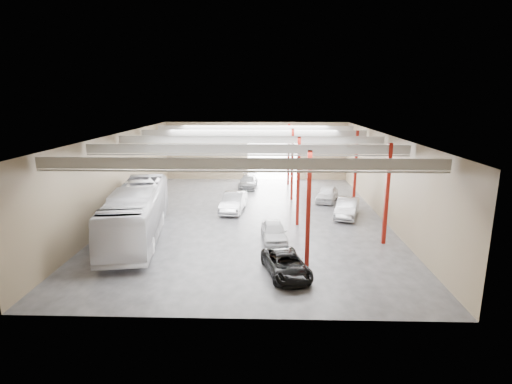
{
  "coord_description": "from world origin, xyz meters",
  "views": [
    {
      "loc": [
        1.41,
        -32.45,
        9.91
      ],
      "look_at": [
        0.46,
        -0.08,
        2.2
      ],
      "focal_mm": 28.0,
      "sensor_mm": 36.0,
      "label": 1
    }
  ],
  "objects_px": {
    "car_row_c": "(248,182)",
    "car_right_near": "(347,208)",
    "car_row_a": "(274,232)",
    "car_row_b": "(233,202)",
    "car_right_far": "(327,194)",
    "black_sedan": "(286,264)",
    "coach_bus": "(137,212)"
  },
  "relations": [
    {
      "from": "car_row_c",
      "to": "car_right_near",
      "type": "xyz_separation_m",
      "value": [
        8.93,
        -11.03,
        0.11
      ]
    },
    {
      "from": "coach_bus",
      "to": "black_sedan",
      "type": "xyz_separation_m",
      "value": [
        10.44,
        -6.08,
        -1.21
      ]
    },
    {
      "from": "car_row_b",
      "to": "black_sedan",
      "type": "bearing_deg",
      "value": -66.66
    },
    {
      "from": "car_row_b",
      "to": "car_row_c",
      "type": "height_order",
      "value": "car_row_b"
    },
    {
      "from": "car_row_b",
      "to": "car_right_far",
      "type": "height_order",
      "value": "car_row_b"
    },
    {
      "from": "car_row_c",
      "to": "car_right_near",
      "type": "height_order",
      "value": "car_right_near"
    },
    {
      "from": "black_sedan",
      "to": "car_right_far",
      "type": "height_order",
      "value": "car_right_far"
    },
    {
      "from": "car_row_a",
      "to": "car_right_far",
      "type": "bearing_deg",
      "value": 59.3
    },
    {
      "from": "car_right_near",
      "to": "car_right_far",
      "type": "height_order",
      "value": "car_right_near"
    },
    {
      "from": "black_sedan",
      "to": "car_right_far",
      "type": "relative_size",
      "value": 1.05
    },
    {
      "from": "car_right_far",
      "to": "coach_bus",
      "type": "bearing_deg",
      "value": -127.07
    },
    {
      "from": "car_right_near",
      "to": "car_row_c",
      "type": "bearing_deg",
      "value": 146.21
    },
    {
      "from": "coach_bus",
      "to": "car_row_a",
      "type": "height_order",
      "value": "coach_bus"
    },
    {
      "from": "coach_bus",
      "to": "car_right_near",
      "type": "xyz_separation_m",
      "value": [
        16.11,
        5.52,
        -1.06
      ]
    },
    {
      "from": "car_row_a",
      "to": "car_row_b",
      "type": "height_order",
      "value": "car_row_b"
    },
    {
      "from": "car_row_c",
      "to": "car_row_b",
      "type": "bearing_deg",
      "value": -91.74
    },
    {
      "from": "car_right_far",
      "to": "black_sedan",
      "type": "bearing_deg",
      "value": -88.05
    },
    {
      "from": "black_sedan",
      "to": "car_right_near",
      "type": "bearing_deg",
      "value": 50.22
    },
    {
      "from": "car_row_a",
      "to": "car_row_c",
      "type": "bearing_deg",
      "value": 93.47
    },
    {
      "from": "car_right_near",
      "to": "coach_bus",
      "type": "bearing_deg",
      "value": -143.89
    },
    {
      "from": "car_row_b",
      "to": "car_right_near",
      "type": "relative_size",
      "value": 1.06
    },
    {
      "from": "car_row_a",
      "to": "car_row_c",
      "type": "height_order",
      "value": "car_row_a"
    },
    {
      "from": "coach_bus",
      "to": "car_row_c",
      "type": "relative_size",
      "value": 2.85
    },
    {
      "from": "coach_bus",
      "to": "car_row_b",
      "type": "xyz_separation_m",
      "value": [
        6.33,
        6.96,
        -1.02
      ]
    },
    {
      "from": "black_sedan",
      "to": "car_right_far",
      "type": "distance_m",
      "value": 17.46
    },
    {
      "from": "black_sedan",
      "to": "car_row_b",
      "type": "xyz_separation_m",
      "value": [
        -4.12,
        13.04,
        0.19
      ]
    },
    {
      "from": "car_row_b",
      "to": "car_right_far",
      "type": "relative_size",
      "value": 1.15
    },
    {
      "from": "car_row_a",
      "to": "car_row_b",
      "type": "xyz_separation_m",
      "value": [
        -3.5,
        7.55,
        0.13
      ]
    },
    {
      "from": "coach_bus",
      "to": "car_right_far",
      "type": "distance_m",
      "value": 18.63
    },
    {
      "from": "coach_bus",
      "to": "car_right_far",
      "type": "xyz_separation_m",
      "value": [
        15.2,
        10.72,
        -1.1
      ]
    },
    {
      "from": "car_right_near",
      "to": "black_sedan",
      "type": "bearing_deg",
      "value": -98.84
    },
    {
      "from": "coach_bus",
      "to": "car_right_near",
      "type": "height_order",
      "value": "coach_bus"
    }
  ]
}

